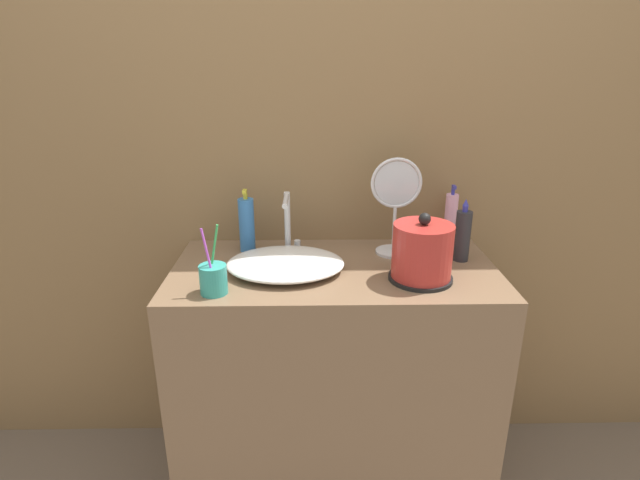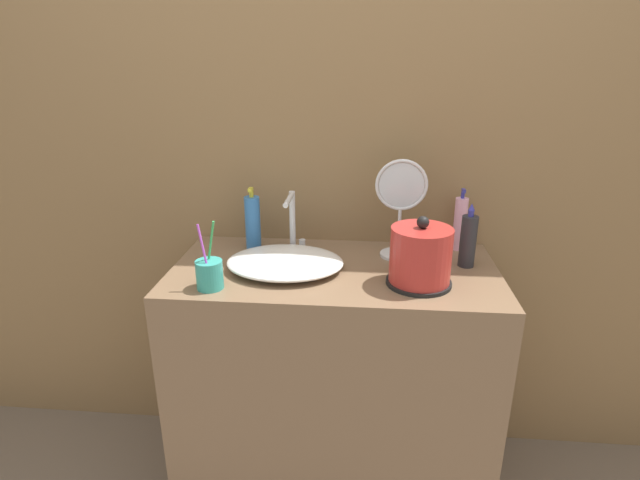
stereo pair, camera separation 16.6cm
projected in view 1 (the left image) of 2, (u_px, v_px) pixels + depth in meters
wall_back at (332, 136)px, 1.83m from camera, size 6.00×0.04×2.60m
vanity_counter at (333, 379)px, 1.85m from camera, size 1.10×0.55×0.90m
sink_basin at (286, 264)px, 1.66m from camera, size 0.39×0.31×0.05m
faucet at (288, 219)px, 1.78m from camera, size 0.06×0.16×0.22m
electric_kettle at (422, 254)px, 1.57m from camera, size 0.21×0.21×0.22m
toothbrush_cup at (213, 279)px, 1.49m from camera, size 0.08×0.08×0.22m
lotion_bottle at (247, 225)px, 1.81m from camera, size 0.06×0.06×0.23m
shampoo_bottle at (463, 235)px, 1.73m from camera, size 0.05×0.05×0.22m
mouthwash_bottle at (450, 219)px, 1.87m from camera, size 0.05×0.05×0.23m
vanity_mirror at (396, 202)px, 1.75m from camera, size 0.18×0.13×0.35m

